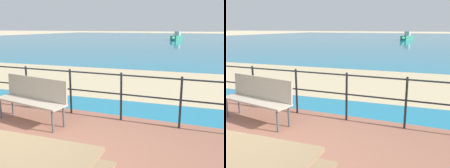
{
  "view_description": "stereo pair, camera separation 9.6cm",
  "coord_description": "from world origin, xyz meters",
  "views": [
    {
      "loc": [
        2.13,
        -2.21,
        1.94
      ],
      "look_at": [
        0.17,
        2.96,
        0.66
      ],
      "focal_mm": 39.41,
      "sensor_mm": 36.0,
      "label": 1
    },
    {
      "loc": [
        2.22,
        -2.17,
        1.94
      ],
      "look_at": [
        0.17,
        2.96,
        0.66
      ],
      "focal_mm": 39.41,
      "sensor_mm": 36.0,
      "label": 2
    }
  ],
  "objects": [
    {
      "name": "railing_fence",
      "position": [
        0.0,
        2.38,
        0.69
      ],
      "size": [
        5.94,
        0.04,
        1.0
      ],
      "color": "#1E2328",
      "rests_on": "patio_paving"
    },
    {
      "name": "boat_mid",
      "position": [
        -2.27,
        37.71,
        0.45
      ],
      "size": [
        1.62,
        3.95,
        1.31
      ],
      "rotation": [
        0.0,
        0.0,
        4.5
      ],
      "color": "#338466",
      "rests_on": "sea_water"
    },
    {
      "name": "sea_water",
      "position": [
        0.0,
        40.0,
        0.01
      ],
      "size": [
        90.0,
        90.0,
        0.01
      ],
      "primitive_type": "cube",
      "color": "teal",
      "rests_on": "ground"
    },
    {
      "name": "beach_strip",
      "position": [
        0.0,
        6.3,
        0.01
      ],
      "size": [
        54.18,
        7.54,
        0.01
      ],
      "primitive_type": "cube",
      "rotation": [
        0.0,
        0.0,
        0.05
      ],
      "color": "tan",
      "rests_on": "ground"
    },
    {
      "name": "park_bench",
      "position": [
        -1.04,
        1.66,
        0.6
      ],
      "size": [
        1.67,
        0.67,
        0.9
      ],
      "rotation": [
        0.0,
        0.0,
        -0.16
      ],
      "color": "tan",
      "rests_on": "patio_paving"
    }
  ]
}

